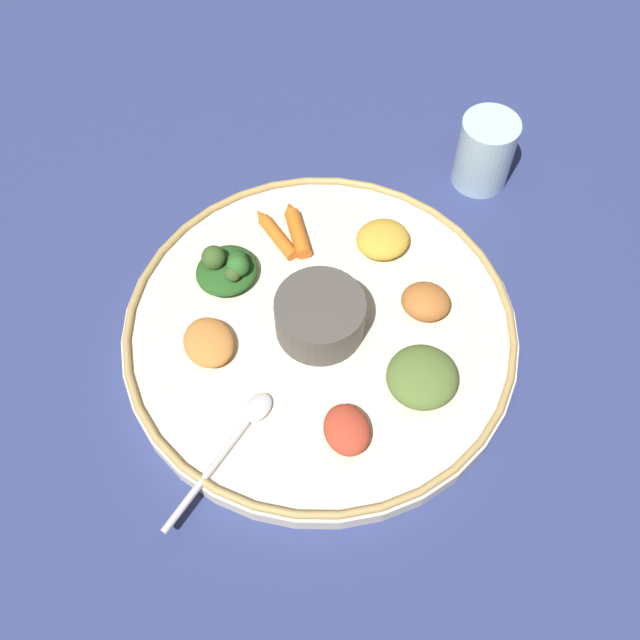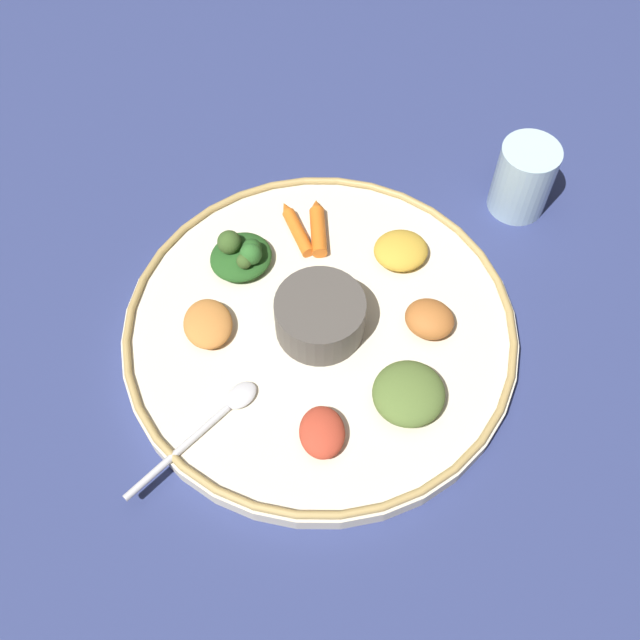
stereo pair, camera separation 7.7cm
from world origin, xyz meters
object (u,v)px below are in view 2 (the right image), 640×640
object	(u,v)px
greens_pile	(241,254)
drinking_glass	(522,182)
spoon	(213,420)
carrot_near_spoon	(318,227)
carrot_outer	(296,228)
center_bowl	(320,315)

from	to	relation	value
greens_pile	drinking_glass	size ratio (longest dim) A/B	1.03
spoon	greens_pile	xyz separation A→B (m)	(0.04, -0.18, 0.01)
spoon	drinking_glass	world-z (taller)	drinking_glass
spoon	drinking_glass	distance (m)	0.44
carrot_near_spoon	carrot_outer	world-z (taller)	carrot_near_spoon
center_bowl	greens_pile	size ratio (longest dim) A/B	1.00
carrot_near_spoon	drinking_glass	bearing A→B (deg)	-148.93
drinking_glass	center_bowl	bearing A→B (deg)	55.64
greens_pile	drinking_glass	bearing A→B (deg)	-145.05
spoon	drinking_glass	bearing A→B (deg)	-121.83
center_bowl	drinking_glass	distance (m)	0.29
spoon	center_bowl	bearing A→B (deg)	-116.78
spoon	carrot_outer	xyz separation A→B (m)	(-0.00, -0.24, 0.00)
carrot_outer	carrot_near_spoon	bearing A→B (deg)	-160.75
drinking_glass	spoon	bearing A→B (deg)	58.17
spoon	carrot_near_spoon	xyz separation A→B (m)	(-0.03, -0.25, 0.00)
carrot_near_spoon	drinking_glass	distance (m)	0.24
carrot_outer	drinking_glass	xyz separation A→B (m)	(-0.23, -0.13, 0.01)
spoon	carrot_outer	distance (m)	0.24
center_bowl	greens_pile	bearing A→B (deg)	-26.86
carrot_near_spoon	drinking_glass	xyz separation A→B (m)	(-0.20, -0.12, 0.01)
center_bowl	carrot_outer	size ratio (longest dim) A/B	1.36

